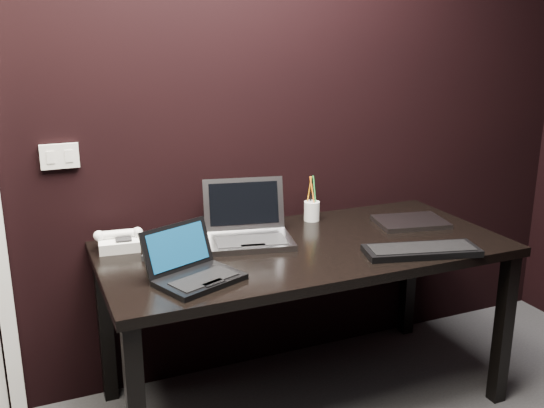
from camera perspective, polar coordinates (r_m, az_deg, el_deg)
name	(u,v)px	position (r m, az deg, el deg)	size (l,w,h in m)	color
wall_back	(205,104)	(2.69, -6.33, 9.34)	(4.00, 4.00, 0.00)	black
wall_switch	(59,156)	(2.59, -19.37, 4.26)	(0.15, 0.02, 0.10)	silver
desk	(305,262)	(2.59, 3.12, -5.46)	(1.70, 0.80, 0.74)	black
netbook	(193,270)	(2.21, -7.41, -6.17)	(0.37, 0.35, 0.19)	black
silver_laptop	(248,230)	(2.59, -2.26, -2.51)	(0.41, 0.39, 0.24)	gray
ext_keyboard	(421,250)	(2.52, 13.88, -4.27)	(0.49, 0.27, 0.03)	black
closed_laptop	(410,222)	(2.89, 12.90, -1.65)	(0.35, 0.28, 0.02)	#94959A
desk_phone	(119,241)	(2.57, -14.22, -3.39)	(0.20, 0.17, 0.10)	white
mobile_phone	(150,249)	(2.44, -11.41, -4.21)	(0.07, 0.07, 0.10)	black
pen_cup	(312,210)	(2.87, 3.76, -0.58)	(0.08, 0.08, 0.22)	silver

